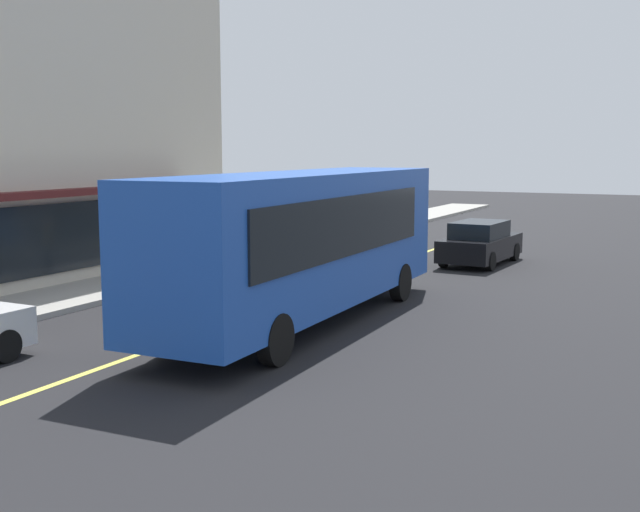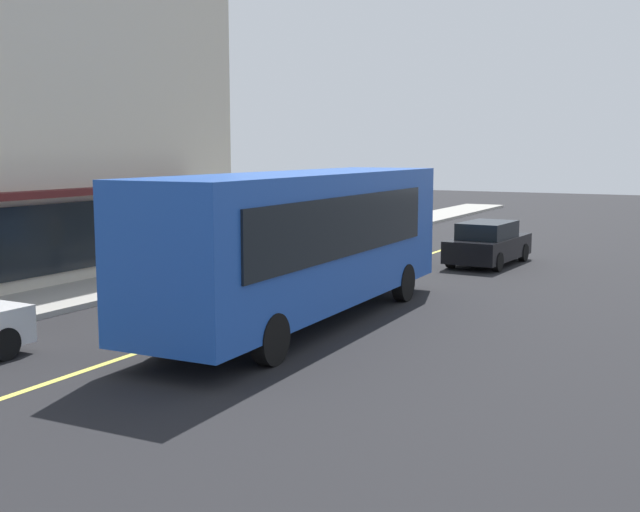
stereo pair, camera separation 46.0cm
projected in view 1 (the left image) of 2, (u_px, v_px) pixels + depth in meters
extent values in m
plane|color=black|center=(226.00, 323.00, 18.22)|extent=(120.00, 120.00, 0.00)
cube|color=#9E9B93|center=(53.00, 300.00, 20.62)|extent=(80.00, 2.72, 0.15)
cube|color=#D8D14C|center=(226.00, 323.00, 18.22)|extent=(36.00, 0.16, 0.01)
cube|color=#4C1919|center=(41.00, 194.00, 21.49)|extent=(13.09, 0.70, 0.20)
cube|color=black|center=(37.00, 241.00, 21.76)|extent=(11.22, 0.08, 2.00)
cube|color=#1E4CAD|center=(304.00, 238.00, 18.03)|extent=(11.06, 2.76, 3.00)
cube|color=black|center=(387.00, 207.00, 22.87)|extent=(0.17, 2.10, 1.80)
cube|color=black|center=(250.00, 221.00, 18.25)|extent=(8.80, 0.27, 1.32)
cube|color=black|center=(350.00, 226.00, 17.18)|extent=(8.80, 0.27, 1.32)
cube|color=#0CF259|center=(388.00, 176.00, 22.81)|extent=(0.13, 1.90, 0.36)
cube|color=#2D2D33|center=(387.00, 261.00, 23.18)|extent=(0.22, 2.40, 0.40)
cylinder|color=black|center=(324.00, 276.00, 21.86)|extent=(1.01, 0.32, 1.00)
cylinder|color=black|center=(400.00, 282.00, 20.91)|extent=(1.01, 0.32, 1.00)
cylinder|color=black|center=(175.00, 328.00, 15.55)|extent=(1.01, 0.32, 1.00)
cylinder|color=black|center=(275.00, 339.00, 14.60)|extent=(1.01, 0.32, 1.00)
cylinder|color=black|center=(5.00, 346.00, 14.83)|extent=(0.64, 0.23, 0.64)
cube|color=black|center=(480.00, 247.00, 27.66)|extent=(4.40, 2.05, 0.75)
cube|color=black|center=(480.00, 229.00, 27.44)|extent=(2.49, 1.65, 0.55)
cylinder|color=black|center=(471.00, 249.00, 29.32)|extent=(0.65, 0.26, 0.64)
cylinder|color=black|center=(514.00, 252.00, 28.51)|extent=(0.65, 0.26, 0.64)
cylinder|color=black|center=(444.00, 258.00, 26.88)|extent=(0.65, 0.26, 0.64)
cylinder|color=black|center=(490.00, 261.00, 26.07)|extent=(0.65, 0.26, 0.64)
cylinder|color=black|center=(152.00, 268.00, 23.03)|extent=(0.18, 0.18, 0.84)
cylinder|color=#B28C33|center=(151.00, 242.00, 22.93)|extent=(0.34, 0.34, 0.66)
sphere|color=tan|center=(151.00, 227.00, 22.87)|extent=(0.23, 0.23, 0.23)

